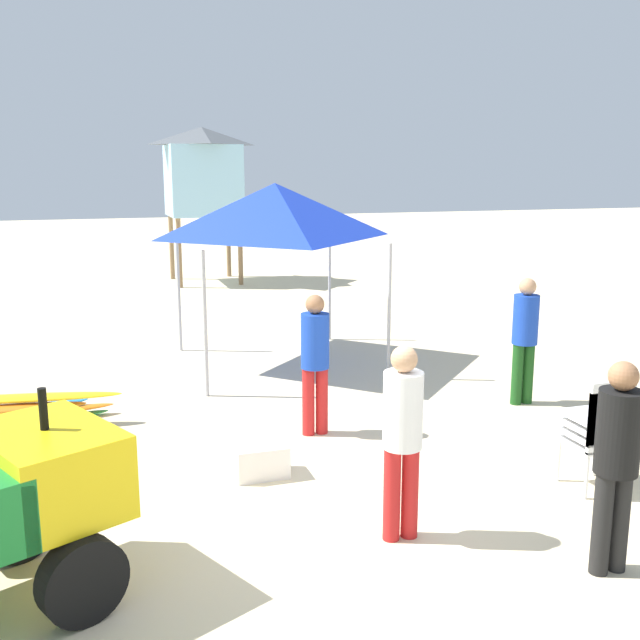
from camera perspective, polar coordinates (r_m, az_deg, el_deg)
ground at (r=6.58m, az=3.32°, el=-15.30°), size 80.00×80.00×0.00m
stacked_plastic_chairs at (r=7.35m, az=20.95°, el=-7.63°), size 0.48×0.48×1.11m
lifeguard_near_left at (r=5.97m, az=6.41°, el=-8.50°), size 0.32×0.32×1.63m
lifeguard_near_center at (r=8.24m, az=-0.39°, el=-2.77°), size 0.32×0.32×1.61m
lifeguard_near_right at (r=5.87m, az=22.01°, el=-9.61°), size 0.32×0.32×1.64m
lifeguard_far_right at (r=9.67m, az=15.60°, el=-0.95°), size 0.32×0.32×1.64m
popup_canopy at (r=11.08m, az=-3.49°, el=8.45°), size 2.66×2.66×2.76m
lifeguard_tower at (r=19.61m, az=-9.08°, el=11.31°), size 1.98×1.98×4.00m
traffic_cone_near at (r=9.22m, az=20.93°, el=-6.48°), size 0.32×0.32×0.46m
traffic_cone_far at (r=7.47m, az=-20.71°, el=-10.45°), size 0.37×0.37×0.53m
cooler_box at (r=7.40m, az=-4.62°, el=-10.79°), size 0.52×0.35×0.32m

